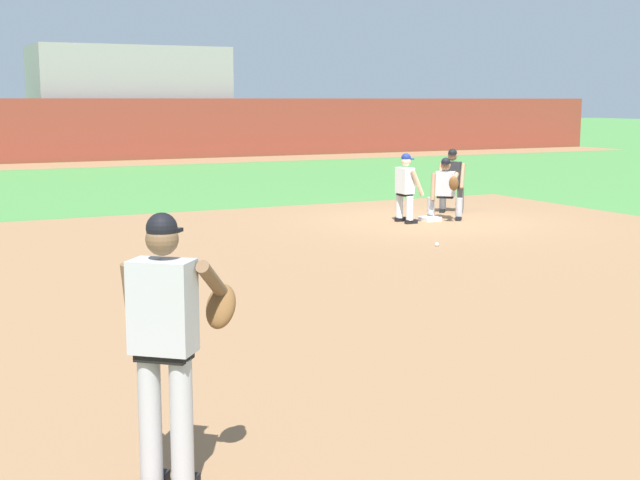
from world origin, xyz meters
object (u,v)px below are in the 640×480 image
baseball (437,244)px  pitcher (168,336)px  first_baseman (446,186)px  baserunner (406,185)px  first_base_bag (430,219)px  umpire (452,178)px

baseball → pitcher: pitcher is taller
first_baseman → baserunner: baserunner is taller
first_base_bag → baserunner: (-0.61, -0.00, 0.75)m
pitcher → umpire: size_ratio=1.27×
umpire → baseball: bearing=-127.5°
pitcher → first_base_bag: bearing=49.7°
pitcher → first_baseman: pitcher is taller
first_base_bag → pitcher: (-8.82, -10.39, 1.01)m
first_baseman → first_base_bag: bearing=170.8°
first_baseman → pitcher: bearing=-131.6°
baseball → pitcher: size_ratio=0.04×
first_base_bag → umpire: 1.73m
first_base_bag → baserunner: size_ratio=0.26×
baseball → pitcher: 10.41m
first_baseman → baserunner: bearing=176.8°
baseball → baserunner: 3.15m
baserunner → umpire: size_ratio=1.00×
baseball → baserunner: (1.10, 2.85, 0.76)m
baserunner → umpire: bearing=28.0°
baserunner → pitcher: bearing=-128.3°
first_baseman → umpire: size_ratio=0.92×
baseball → first_baseman: (2.07, 2.79, 0.69)m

